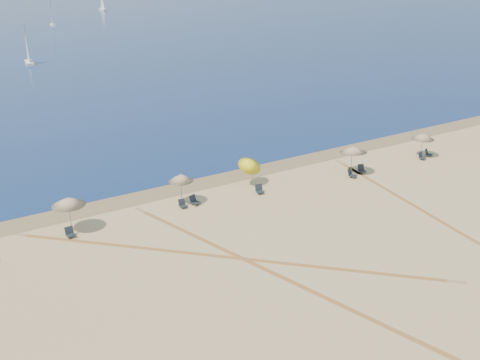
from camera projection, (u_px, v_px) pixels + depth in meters
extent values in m
plane|color=tan|center=(453.00, 328.00, 27.70)|extent=(160.00, 160.00, 0.00)
plane|color=olive|center=(215.00, 180.00, 46.55)|extent=(500.00, 500.00, 0.00)
cylinder|color=gray|center=(70.00, 215.00, 37.24)|extent=(0.05, 0.05, 2.37)
cone|color=#F2E6C5|center=(68.00, 201.00, 36.86)|extent=(2.25, 2.25, 0.55)
sphere|color=gray|center=(68.00, 197.00, 36.75)|extent=(0.08, 0.08, 0.08)
cylinder|color=gray|center=(181.00, 190.00, 41.48)|extent=(0.05, 0.05, 2.28)
cone|color=#F2E6C5|center=(181.00, 178.00, 41.11)|extent=(1.87, 1.87, 0.55)
sphere|color=gray|center=(181.00, 174.00, 41.00)|extent=(0.08, 0.08, 0.08)
cylinder|color=gray|center=(254.00, 176.00, 44.64)|extent=(0.05, 1.20, 2.04)
cone|color=yellow|center=(250.00, 164.00, 44.71)|extent=(1.89, 1.92, 1.42)
sphere|color=gray|center=(250.00, 160.00, 44.60)|extent=(0.08, 0.08, 0.08)
cylinder|color=gray|center=(352.00, 160.00, 47.50)|extent=(0.05, 0.25, 2.36)
cone|color=#F2E6C5|center=(353.00, 149.00, 47.05)|extent=(2.34, 2.38, 0.75)
sphere|color=gray|center=(353.00, 146.00, 46.94)|extent=(0.08, 0.08, 0.08)
cylinder|color=gray|center=(422.00, 146.00, 51.64)|extent=(0.05, 0.05, 2.13)
cone|color=#F2E6C5|center=(423.00, 136.00, 51.30)|extent=(2.09, 2.09, 0.55)
sphere|color=gray|center=(424.00, 133.00, 51.19)|extent=(0.08, 0.08, 0.08)
cube|color=black|center=(71.00, 235.00, 36.75)|extent=(0.58, 0.58, 0.05)
cube|color=black|center=(69.00, 230.00, 36.87)|extent=(0.56, 0.22, 0.50)
cylinder|color=#A5A5AD|center=(68.00, 238.00, 36.50)|extent=(0.02, 0.02, 0.18)
cylinder|color=#A5A5AD|center=(75.00, 236.00, 36.74)|extent=(0.02, 0.02, 0.18)
cube|color=black|center=(183.00, 206.00, 41.12)|extent=(0.54, 0.54, 0.05)
cube|color=black|center=(182.00, 202.00, 41.24)|extent=(0.53, 0.21, 0.47)
cylinder|color=#A5A5AD|center=(182.00, 208.00, 40.91)|extent=(0.02, 0.02, 0.17)
cylinder|color=#A5A5AD|center=(187.00, 207.00, 41.10)|extent=(0.02, 0.02, 0.17)
cube|color=black|center=(196.00, 202.00, 41.66)|extent=(0.76, 0.76, 0.05)
cube|color=black|center=(193.00, 198.00, 41.73)|extent=(0.64, 0.40, 0.53)
cylinder|color=#A5A5AD|center=(195.00, 206.00, 41.35)|extent=(0.03, 0.03, 0.20)
cylinder|color=#A5A5AD|center=(199.00, 204.00, 41.70)|extent=(0.03, 0.03, 0.20)
cube|color=black|center=(260.00, 192.00, 43.63)|extent=(0.71, 0.71, 0.05)
cube|color=black|center=(259.00, 187.00, 43.79)|extent=(0.62, 0.36, 0.52)
cylinder|color=#A5A5AD|center=(259.00, 194.00, 43.43)|extent=(0.03, 0.03, 0.19)
cylinder|color=#A5A5AD|center=(264.00, 193.00, 43.56)|extent=(0.03, 0.03, 0.19)
cube|color=black|center=(353.00, 175.00, 46.88)|extent=(0.80, 0.80, 0.06)
cube|color=black|center=(350.00, 172.00, 46.94)|extent=(0.64, 0.44, 0.54)
cylinder|color=#A5A5AD|center=(353.00, 178.00, 46.56)|extent=(0.03, 0.03, 0.20)
cylinder|color=#A5A5AD|center=(356.00, 176.00, 46.93)|extent=(0.03, 0.03, 0.20)
cube|color=black|center=(362.00, 171.00, 47.95)|extent=(0.73, 0.73, 0.05)
cube|color=black|center=(361.00, 167.00, 48.11)|extent=(0.62, 0.39, 0.52)
cylinder|color=#A5A5AD|center=(361.00, 173.00, 47.77)|extent=(0.03, 0.03, 0.19)
cylinder|color=#A5A5AD|center=(366.00, 172.00, 47.87)|extent=(0.03, 0.03, 0.19)
cube|color=black|center=(423.00, 158.00, 51.14)|extent=(0.61, 0.61, 0.05)
cube|color=black|center=(420.00, 155.00, 51.24)|extent=(0.56, 0.27, 0.48)
cylinder|color=#A5A5AD|center=(423.00, 160.00, 50.89)|extent=(0.02, 0.02, 0.18)
cylinder|color=#A5A5AD|center=(425.00, 159.00, 51.15)|extent=(0.02, 0.02, 0.18)
cube|color=black|center=(429.00, 155.00, 51.99)|extent=(0.74, 0.74, 0.05)
cube|color=black|center=(427.00, 152.00, 52.04)|extent=(0.60, 0.42, 0.50)
cylinder|color=#A5A5AD|center=(430.00, 157.00, 51.69)|extent=(0.02, 0.02, 0.18)
cylinder|color=#A5A5AD|center=(431.00, 155.00, 52.03)|extent=(0.02, 0.02, 0.18)
cube|color=white|center=(53.00, 25.00, 155.13)|extent=(2.60, 5.38, 0.57)
cylinder|color=gray|center=(51.00, 12.00, 153.76)|extent=(0.11, 0.11, 7.59)
cube|color=white|center=(103.00, 10.00, 204.76)|extent=(1.41, 5.25, 0.57)
cube|color=white|center=(29.00, 63.00, 98.31)|extent=(1.78, 4.83, 0.51)
cylinder|color=gray|center=(27.00, 44.00, 97.08)|extent=(0.10, 0.10, 6.86)
plane|color=tan|center=(295.00, 284.00, 31.54)|extent=(34.01, 34.01, 0.00)
plane|color=tan|center=(281.00, 277.00, 32.25)|extent=(34.01, 34.01, 0.00)
plane|color=tan|center=(452.00, 228.00, 38.12)|extent=(32.47, 32.47, 0.00)
plane|color=tan|center=(441.00, 221.00, 39.07)|extent=(32.47, 32.47, 0.00)
plane|color=tan|center=(229.00, 257.00, 34.33)|extent=(39.60, 39.60, 0.00)
plane|color=tan|center=(212.00, 255.00, 34.55)|extent=(39.60, 39.60, 0.00)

